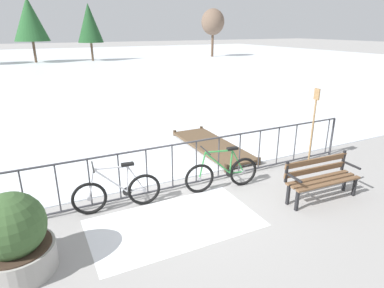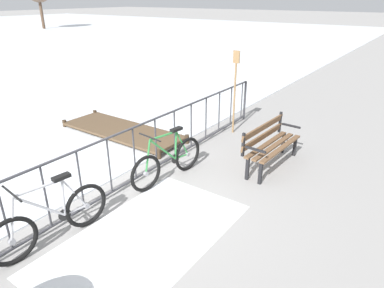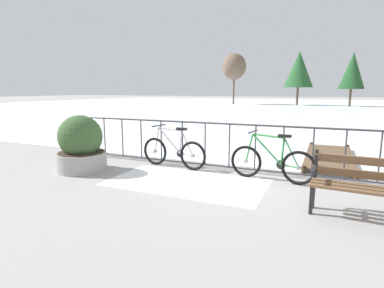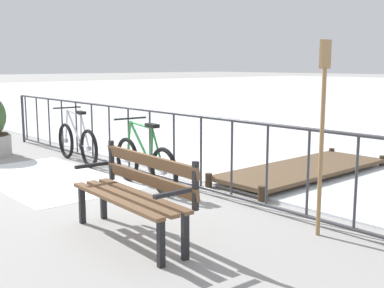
{
  "view_description": "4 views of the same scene",
  "coord_description": "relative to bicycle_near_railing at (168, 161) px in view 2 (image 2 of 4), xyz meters",
  "views": [
    {
      "loc": [
        -2.81,
        -5.97,
        3.37
      ],
      "look_at": [
        0.28,
        0.19,
        0.93
      ],
      "focal_mm": 30.79,
      "sensor_mm": 36.0,
      "label": 1
    },
    {
      "loc": [
        -3.56,
        -3.96,
        3.11
      ],
      "look_at": [
        0.97,
        -0.76,
        0.7
      ],
      "focal_mm": 31.98,
      "sensor_mm": 36.0,
      "label": 2
    },
    {
      "loc": [
        1.63,
        -6.39,
        1.78
      ],
      "look_at": [
        -0.81,
        -0.86,
        0.71
      ],
      "focal_mm": 28.45,
      "sensor_mm": 36.0,
      "label": 3
    },
    {
      "loc": [
        6.21,
        -4.39,
        1.74
      ],
      "look_at": [
        1.44,
        -0.16,
        0.7
      ],
      "focal_mm": 45.51,
      "sensor_mm": 36.0,
      "label": 4
    }
  ],
  "objects": [
    {
      "name": "railing_fence",
      "position": [
        -0.71,
        0.41,
        0.19
      ],
      "size": [
        9.06,
        0.06,
        1.07
      ],
      "color": "#38383D",
      "rests_on": "ground"
    },
    {
      "name": "park_bench",
      "position": [
        1.58,
        -1.25,
        0.14
      ],
      "size": [
        1.62,
        0.57,
        0.89
      ],
      "color": "brown",
      "rests_on": "ground"
    },
    {
      "name": "oar_upright",
      "position": [
        2.76,
        0.19,
        0.77
      ],
      "size": [
        0.04,
        0.16,
        1.98
      ],
      "color": "#937047",
      "rests_on": "ground"
    },
    {
      "name": "snow_patch",
      "position": [
        -1.48,
        -0.79,
        -0.36
      ],
      "size": [
        3.05,
        1.7,
        0.01
      ],
      "primitive_type": "cube",
      "color": "white",
      "rests_on": "ground"
    },
    {
      "name": "ground_plane",
      "position": [
        -0.71,
        0.41,
        -0.37
      ],
      "size": [
        160.0,
        160.0,
        0.0
      ],
      "primitive_type": "plane",
      "color": "gray"
    },
    {
      "name": "wooden_dock",
      "position": [
        1.06,
        2.29,
        -0.25
      ],
      "size": [
        1.1,
        3.26,
        0.2
      ],
      "color": "brown",
      "rests_on": "ground"
    },
    {
      "name": "bicycle_second",
      "position": [
        -2.26,
        0.16,
        0.0
      ],
      "size": [
        1.71,
        0.52,
        0.97
      ],
      "color": "black",
      "rests_on": "ground"
    },
    {
      "name": "bicycle_near_railing",
      "position": [
        0.0,
        0.0,
        0.0
      ],
      "size": [
        1.71,
        0.52,
        0.97
      ],
      "color": "black",
      "rests_on": "ground"
    }
  ]
}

